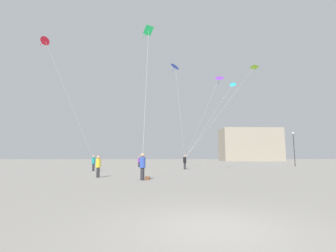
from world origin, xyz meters
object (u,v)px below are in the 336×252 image
person_in_teal (94,162)px  lamppost_east (294,144)px  person_in_yellow (98,165)px  kite_emerald_delta (148,34)px  kite_cobalt_diamond (175,67)px  person_in_purple (139,161)px  person_in_blue (142,165)px  person_in_black (185,161)px  handbag_beside_flyer (147,178)px  kite_lime_delta (252,71)px  building_left_hall (250,145)px  kite_crimson_diamond (46,42)px  kite_cyan_diamond (232,85)px  kite_violet_diamond (219,79)px

person_in_teal → lamppost_east: (30.00, 10.48, 2.76)m
person_in_yellow → kite_emerald_delta: (3.78, 0.88, 11.55)m
kite_cobalt_diamond → person_in_purple: bearing=126.5°
person_in_yellow → person_in_blue: bearing=-50.1°
person_in_black → handbag_beside_flyer: size_ratio=5.70×
person_in_teal → kite_cobalt_diamond: size_ratio=0.14×
kite_lime_delta → kite_cobalt_diamond: 12.60m
person_in_yellow → building_left_hall: 79.98m
kite_emerald_delta → building_left_hall: kite_emerald_delta is taller
person_in_yellow → person_in_teal: (-2.46, 8.52, 0.05)m
building_left_hall → kite_emerald_delta: bearing=-118.6°
person_in_purple → kite_crimson_diamond: (-9.31, -12.43, 12.79)m
person_in_blue → handbag_beside_flyer: size_ratio=5.77×
lamppost_east → person_in_purple: bearing=-177.8°
kite_emerald_delta → person_in_yellow: bearing=-166.9°
person_in_blue → person_in_black: person_in_blue is taller
kite_crimson_diamond → kite_cobalt_diamond: 15.41m
kite_emerald_delta → kite_cyan_diamond: (14.06, 19.08, 1.44)m
kite_crimson_diamond → kite_violet_diamond: bearing=4.2°
person_in_blue → building_left_hall: (37.12, 71.07, 5.07)m
kite_crimson_diamond → kite_violet_diamond: size_ratio=1.33×
kite_crimson_diamond → building_left_hall: 79.59m
person_in_blue → kite_cyan_diamond: size_ratio=0.14×
building_left_hall → lamppost_east: bearing=-104.8°
kite_crimson_diamond → person_in_yellow: bearing=-37.6°
kite_crimson_diamond → person_in_blue: bearing=-36.4°
person_in_teal → kite_lime_delta: bearing=61.4°
handbag_beside_flyer → lamppost_east: bearing=42.0°
kite_crimson_diamond → kite_emerald_delta: size_ratio=1.09×
kite_lime_delta → building_left_hall: bearing=68.2°
kite_lime_delta → kite_violet_diamond: (-7.32, -7.86, -4.01)m
kite_lime_delta → kite_cyan_diamond: bearing=104.2°
person_in_yellow → kite_crimson_diamond: 15.69m
kite_emerald_delta → handbag_beside_flyer: bearing=-87.7°
person_in_purple → building_left_hall: building_left_hall is taller
person_in_purple → kite_violet_diamond: (9.74, -11.03, 9.67)m
person_in_teal → person_in_purple: bearing=109.5°
kite_cyan_diamond → kite_lime_delta: bearing=-75.8°
person_in_purple → person_in_yellow: bearing=108.0°
person_in_blue → kite_lime_delta: bearing=58.7°
person_in_black → building_left_hall: building_left_hall is taller
lamppost_east → kite_cyan_diamond: bearing=174.3°
kite_cobalt_diamond → kite_cyan_diamond: bearing=39.3°
person_in_blue → kite_crimson_diamond: size_ratio=0.14×
person_in_purple → handbag_beside_flyer: 20.40m
person_in_purple → kite_lime_delta: (17.06, -3.17, 13.68)m
kite_cobalt_diamond → handbag_beside_flyer: size_ratio=39.78×
person_in_purple → lamppost_east: size_ratio=0.29×
handbag_beside_flyer → kite_violet_diamond: bearing=49.6°
person_in_purple → person_in_teal: bearing=89.1°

